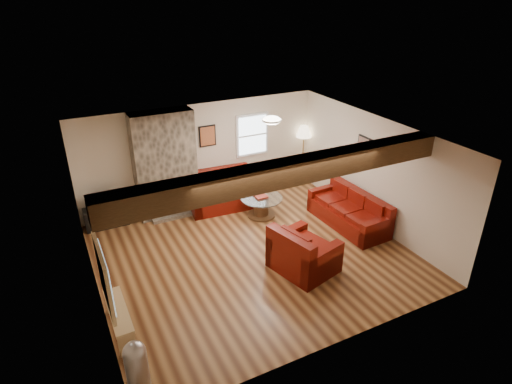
# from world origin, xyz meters

# --- Properties ---
(room) EXTENTS (8.00, 8.00, 8.00)m
(room) POSITION_xyz_m (0.00, 0.00, 1.25)
(room) COLOR #532C16
(room) RESTS_ON ground
(floor) EXTENTS (6.00, 6.00, 0.00)m
(floor) POSITION_xyz_m (0.00, 0.00, 0.00)
(floor) COLOR #532C16
(floor) RESTS_ON ground
(oak_beam) EXTENTS (6.00, 0.36, 0.38)m
(oak_beam) POSITION_xyz_m (0.00, -1.25, 2.31)
(oak_beam) COLOR #35220F
(oak_beam) RESTS_ON room
(chimney_breast) EXTENTS (1.40, 0.67, 2.50)m
(chimney_breast) POSITION_xyz_m (-1.00, 2.49, 1.22)
(chimney_breast) COLOR #3B362D
(chimney_breast) RESTS_ON floor
(back_window) EXTENTS (0.90, 0.08, 1.10)m
(back_window) POSITION_xyz_m (1.35, 2.71, 1.55)
(back_window) COLOR white
(back_window) RESTS_ON room
(hatch_window) EXTENTS (0.08, 1.00, 0.90)m
(hatch_window) POSITION_xyz_m (-2.96, -1.50, 1.45)
(hatch_window) COLOR tan
(hatch_window) RESTS_ON room
(ceiling_dome) EXTENTS (0.40, 0.40, 0.18)m
(ceiling_dome) POSITION_xyz_m (0.90, 0.90, 2.44)
(ceiling_dome) COLOR white
(ceiling_dome) RESTS_ON room
(artwork_back) EXTENTS (0.42, 0.06, 0.52)m
(artwork_back) POSITION_xyz_m (0.15, 2.71, 1.70)
(artwork_back) COLOR black
(artwork_back) RESTS_ON room
(artwork_right) EXTENTS (0.06, 0.55, 0.42)m
(artwork_right) POSITION_xyz_m (2.96, 0.30, 1.75)
(artwork_right) COLOR black
(artwork_right) RESTS_ON room
(sofa_three) EXTENTS (0.92, 2.04, 0.78)m
(sofa_three) POSITION_xyz_m (2.48, 0.09, 0.39)
(sofa_three) COLOR #4D0B05
(sofa_three) RESTS_ON floor
(loveseat) EXTENTS (1.72, 1.07, 0.88)m
(loveseat) POSITION_xyz_m (0.27, 2.23, 0.44)
(loveseat) COLOR #4D0B05
(loveseat) RESTS_ON floor
(armchair_red) EXTENTS (1.23, 1.33, 0.91)m
(armchair_red) POSITION_xyz_m (0.66, -0.89, 0.45)
(armchair_red) COLOR #4D0B05
(armchair_red) RESTS_ON floor
(coffee_table) EXTENTS (0.99, 0.99, 0.52)m
(coffee_table) POSITION_xyz_m (0.91, 1.35, 0.24)
(coffee_table) COLOR #432B15
(coffee_table) RESTS_ON floor
(tv_cabinet) EXTENTS (0.94, 0.38, 0.47)m
(tv_cabinet) POSITION_xyz_m (-2.45, 2.53, 0.24)
(tv_cabinet) COLOR black
(tv_cabinet) RESTS_ON floor
(television) EXTENTS (0.74, 0.10, 0.43)m
(television) POSITION_xyz_m (-2.45, 2.53, 0.68)
(television) COLOR black
(television) RESTS_ON tv_cabinet
(floor_lamp) EXTENTS (0.42, 0.42, 1.62)m
(floor_lamp) POSITION_xyz_m (2.80, 2.55, 1.39)
(floor_lamp) COLOR tan
(floor_lamp) RESTS_ON floor
(pine_bench) EXTENTS (0.27, 1.16, 0.44)m
(pine_bench) POSITION_xyz_m (-2.83, -0.99, 0.22)
(pine_bench) COLOR tan
(pine_bench) RESTS_ON floor
(pedal_bin) EXTENTS (0.39, 0.39, 0.78)m
(pedal_bin) POSITION_xyz_m (-2.81, -2.16, 0.39)
(pedal_bin) COLOR #ADADB2
(pedal_bin) RESTS_ON floor
(coal_bucket) EXTENTS (0.34, 0.34, 0.32)m
(coal_bucket) POSITION_xyz_m (-0.40, 1.99, 0.16)
(coal_bucket) COLOR gray
(coal_bucket) RESTS_ON floor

